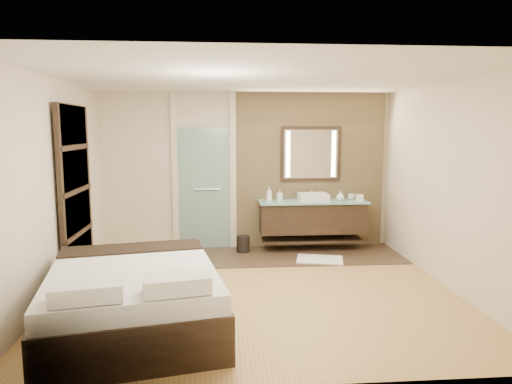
{
  "coord_description": "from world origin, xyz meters",
  "views": [
    {
      "loc": [
        -0.47,
        -5.68,
        2.08
      ],
      "look_at": [
        0.02,
        0.6,
        1.21
      ],
      "focal_mm": 32.0,
      "sensor_mm": 36.0,
      "label": 1
    }
  ],
  "objects": [
    {
      "name": "floor",
      "position": [
        0.0,
        0.0,
        0.0
      ],
      "size": [
        5.0,
        5.0,
        0.0
      ],
      "primitive_type": "plane",
      "color": "#AC8048",
      "rests_on": "ground"
    },
    {
      "name": "tile_strip",
      "position": [
        0.6,
        1.6,
        0.01
      ],
      "size": [
        3.8,
        1.3,
        0.01
      ],
      "primitive_type": "cube",
      "color": "#34241C",
      "rests_on": "floor"
    },
    {
      "name": "stone_wall",
      "position": [
        1.1,
        2.21,
        1.35
      ],
      "size": [
        2.6,
        0.08,
        2.7
      ],
      "primitive_type": "cube",
      "color": "tan",
      "rests_on": "floor"
    },
    {
      "name": "vanity",
      "position": [
        1.1,
        1.92,
        0.58
      ],
      "size": [
        1.85,
        0.55,
        0.88
      ],
      "color": "black",
      "rests_on": "stone_wall"
    },
    {
      "name": "mirror_unit",
      "position": [
        1.1,
        2.16,
        1.65
      ],
      "size": [
        1.06,
        0.04,
        0.96
      ],
      "color": "black",
      "rests_on": "stone_wall"
    },
    {
      "name": "frosted_door",
      "position": [
        -0.75,
        2.2,
        1.14
      ],
      "size": [
        1.1,
        0.12,
        2.7
      ],
      "color": "#BAEBE2",
      "rests_on": "floor"
    },
    {
      "name": "shoji_partition",
      "position": [
        -2.43,
        0.6,
        1.21
      ],
      "size": [
        0.06,
        1.2,
        2.4
      ],
      "color": "black",
      "rests_on": "floor"
    },
    {
      "name": "bed",
      "position": [
        -1.38,
        -1.05,
        0.34
      ],
      "size": [
        2.06,
        2.39,
        0.81
      ],
      "rotation": [
        0.0,
        0.0,
        0.19
      ],
      "color": "black",
      "rests_on": "floor"
    },
    {
      "name": "bath_mat",
      "position": [
        1.09,
        1.26,
        0.02
      ],
      "size": [
        0.81,
        0.65,
        0.02
      ],
      "primitive_type": "cube",
      "rotation": [
        0.0,
        0.0,
        -0.23
      ],
      "color": "white",
      "rests_on": "floor"
    },
    {
      "name": "waste_bin",
      "position": [
        -0.1,
        1.85,
        0.14
      ],
      "size": [
        0.29,
        0.29,
        0.28
      ],
      "primitive_type": "cylinder",
      "rotation": [
        0.0,
        0.0,
        -0.36
      ],
      "color": "black",
      "rests_on": "floor"
    },
    {
      "name": "tissue_box",
      "position": [
        1.9,
        1.86,
        0.92
      ],
      "size": [
        0.14,
        0.14,
        0.1
      ],
      "primitive_type": "cube",
      "rotation": [
        0.0,
        0.0,
        -0.22
      ],
      "color": "white",
      "rests_on": "vanity"
    },
    {
      "name": "soap_bottle_a",
      "position": [
        0.34,
        1.85,
        0.99
      ],
      "size": [
        0.13,
        0.13,
        0.25
      ],
      "primitive_type": "imported",
      "rotation": [
        0.0,
        0.0,
        -0.41
      ],
      "color": "white",
      "rests_on": "vanity"
    },
    {
      "name": "soap_bottle_b",
      "position": [
        0.54,
        1.97,
        0.96
      ],
      "size": [
        0.09,
        0.09,
        0.19
      ],
      "primitive_type": "imported",
      "rotation": [
        0.0,
        0.0,
        0.06
      ],
      "color": "#B2B2B2",
      "rests_on": "vanity"
    },
    {
      "name": "soap_bottle_c",
      "position": [
        1.56,
        1.86,
        0.95
      ],
      "size": [
        0.17,
        0.17,
        0.17
      ],
      "primitive_type": "imported",
      "rotation": [
        0.0,
        0.0,
        0.41
      ],
      "color": "#C3F5F1",
      "rests_on": "vanity"
    },
    {
      "name": "cup",
      "position": [
        1.81,
        2.03,
        0.91
      ],
      "size": [
        0.13,
        0.13,
        0.09
      ],
      "primitive_type": "imported",
      "rotation": [
        0.0,
        0.0,
        0.09
      ],
      "color": "silver",
      "rests_on": "vanity"
    }
  ]
}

